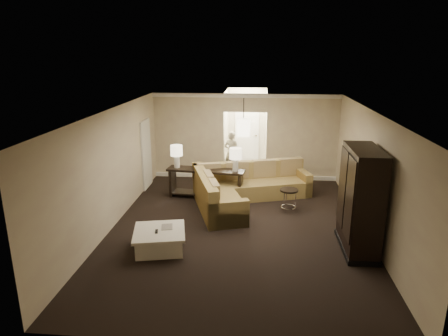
# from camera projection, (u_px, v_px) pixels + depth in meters

# --- Properties ---
(ground) EXTENTS (8.00, 8.00, 0.00)m
(ground) POSITION_uv_depth(u_px,v_px,m) (238.00, 228.00, 9.59)
(ground) COLOR black
(ground) RESTS_ON ground
(wall_back) EXTENTS (6.00, 0.04, 2.80)m
(wall_back) POSITION_uv_depth(u_px,v_px,m) (245.00, 137.00, 13.01)
(wall_back) COLOR beige
(wall_back) RESTS_ON ground
(wall_front) EXTENTS (6.00, 0.04, 2.80)m
(wall_front) POSITION_uv_depth(u_px,v_px,m) (222.00, 259.00, 5.37)
(wall_front) COLOR beige
(wall_front) RESTS_ON ground
(wall_left) EXTENTS (0.04, 8.00, 2.80)m
(wall_left) POSITION_uv_depth(u_px,v_px,m) (112.00, 169.00, 9.45)
(wall_left) COLOR beige
(wall_left) RESTS_ON ground
(wall_right) EXTENTS (0.04, 8.00, 2.80)m
(wall_right) POSITION_uv_depth(u_px,v_px,m) (372.00, 176.00, 8.93)
(wall_right) COLOR beige
(wall_right) RESTS_ON ground
(ceiling) EXTENTS (6.00, 8.00, 0.02)m
(ceiling) POSITION_uv_depth(u_px,v_px,m) (239.00, 112.00, 8.80)
(ceiling) COLOR silver
(ceiling) RESTS_ON wall_back
(crown_molding) EXTENTS (6.00, 0.10, 0.12)m
(crown_molding) POSITION_uv_depth(u_px,v_px,m) (245.00, 96.00, 12.59)
(crown_molding) COLOR white
(crown_molding) RESTS_ON wall_back
(baseboard) EXTENTS (6.00, 0.10, 0.12)m
(baseboard) POSITION_uv_depth(u_px,v_px,m) (244.00, 176.00, 13.34)
(baseboard) COLOR white
(baseboard) RESTS_ON ground
(side_door) EXTENTS (0.05, 0.90, 2.10)m
(side_door) POSITION_uv_depth(u_px,v_px,m) (146.00, 154.00, 12.22)
(side_door) COLOR white
(side_door) RESTS_ON ground
(foyer) EXTENTS (1.44, 2.02, 2.80)m
(foyer) POSITION_uv_depth(u_px,v_px,m) (246.00, 132.00, 14.32)
(foyer) COLOR beige
(foyer) RESTS_ON ground
(sectional_sofa) EXTENTS (3.51, 3.43, 1.00)m
(sectional_sofa) POSITION_uv_depth(u_px,v_px,m) (242.00, 189.00, 11.13)
(sectional_sofa) COLOR brown
(sectional_sofa) RESTS_ON ground
(coffee_table) EXTENTS (1.27, 1.27, 0.45)m
(coffee_table) POSITION_uv_depth(u_px,v_px,m) (160.00, 239.00, 8.51)
(coffee_table) COLOR white
(coffee_table) RESTS_ON ground
(console_table) EXTENTS (2.26, 0.76, 0.86)m
(console_table) POSITION_uv_depth(u_px,v_px,m) (206.00, 181.00, 11.44)
(console_table) COLOR black
(console_table) RESTS_ON ground
(armoire) EXTENTS (0.66, 1.54, 2.21)m
(armoire) POSITION_uv_depth(u_px,v_px,m) (360.00, 202.00, 8.29)
(armoire) COLOR black
(armoire) RESTS_ON ground
(drink_table) EXTENTS (0.48, 0.48, 0.60)m
(drink_table) POSITION_uv_depth(u_px,v_px,m) (289.00, 195.00, 10.50)
(drink_table) COLOR black
(drink_table) RESTS_ON ground
(table_lamp_left) EXTENTS (0.34, 0.34, 0.66)m
(table_lamp_left) POSITION_uv_depth(u_px,v_px,m) (177.00, 153.00, 11.39)
(table_lamp_left) COLOR silver
(table_lamp_left) RESTS_ON console_table
(table_lamp_right) EXTENTS (0.34, 0.34, 0.66)m
(table_lamp_right) POSITION_uv_depth(u_px,v_px,m) (236.00, 156.00, 11.05)
(table_lamp_right) COLOR silver
(table_lamp_right) RESTS_ON console_table
(pendant_light) EXTENTS (0.38, 0.38, 1.09)m
(pendant_light) POSITION_uv_depth(u_px,v_px,m) (243.00, 127.00, 11.62)
(pendant_light) COLOR black
(pendant_light) RESTS_ON ceiling
(person) EXTENTS (0.71, 0.60, 1.68)m
(person) POSITION_uv_depth(u_px,v_px,m) (232.00, 151.00, 13.50)
(person) COLOR beige
(person) RESTS_ON ground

